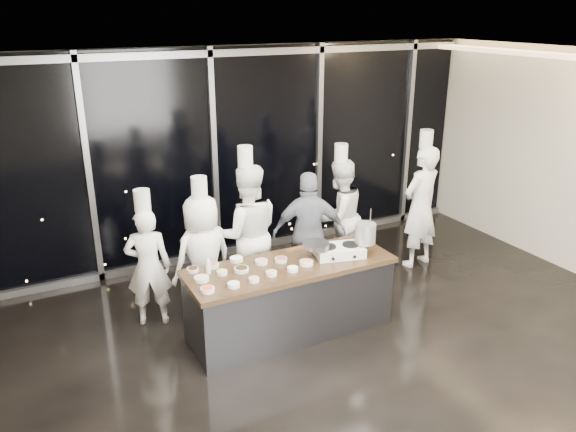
% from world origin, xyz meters
% --- Properties ---
extents(ground, '(9.00, 9.00, 0.00)m').
position_xyz_m(ground, '(0.00, 0.00, 0.00)').
color(ground, black).
rests_on(ground, ground).
extents(room_shell, '(9.02, 7.02, 3.21)m').
position_xyz_m(room_shell, '(0.18, 0.00, 2.25)').
color(room_shell, beige).
rests_on(room_shell, ground).
extents(window_wall, '(8.90, 0.11, 3.20)m').
position_xyz_m(window_wall, '(0.00, 3.43, 1.60)').
color(window_wall, black).
rests_on(window_wall, ground).
extents(demo_counter, '(2.46, 0.86, 0.90)m').
position_xyz_m(demo_counter, '(0.00, 0.90, 0.45)').
color(demo_counter, '#39393E').
rests_on(demo_counter, ground).
extents(stove, '(0.64, 0.48, 0.14)m').
position_xyz_m(stove, '(0.63, 0.85, 0.96)').
color(stove, silver).
rests_on(stove, demo_counter).
extents(frying_pan, '(0.59, 0.39, 0.05)m').
position_xyz_m(frying_pan, '(0.34, 0.92, 1.07)').
color(frying_pan, slate).
rests_on(frying_pan, stove).
extents(stock_pot, '(0.30, 0.30, 0.25)m').
position_xyz_m(stock_pot, '(0.94, 0.76, 1.16)').
color(stock_pot, silver).
rests_on(stock_pot, stove).
extents(prep_bowls, '(1.40, 0.74, 0.05)m').
position_xyz_m(prep_bowls, '(-0.56, 0.94, 0.93)').
color(prep_bowls, silver).
rests_on(prep_bowls, demo_counter).
extents(squeeze_bottle, '(0.06, 0.06, 0.21)m').
position_xyz_m(squeeze_bottle, '(-0.93, 1.09, 1.00)').
color(squeeze_bottle, silver).
rests_on(squeeze_bottle, demo_counter).
extents(chef_far_left, '(0.63, 0.51, 1.73)m').
position_xyz_m(chef_far_left, '(-1.43, 1.88, 0.78)').
color(chef_far_left, white).
rests_on(chef_far_left, ground).
extents(chef_left, '(0.88, 0.67, 1.84)m').
position_xyz_m(chef_left, '(-0.78, 1.73, 0.82)').
color(chef_left, white).
rests_on(chef_left, ground).
extents(chef_center, '(1.05, 0.90, 2.10)m').
position_xyz_m(chef_center, '(-0.12, 1.90, 0.94)').
color(chef_center, white).
rests_on(chef_center, ground).
extents(guest, '(1.08, 0.76, 1.70)m').
position_xyz_m(guest, '(0.72, 1.74, 0.85)').
color(guest, '#131D35').
rests_on(guest, ground).
extents(chef_right, '(0.93, 0.79, 1.92)m').
position_xyz_m(chef_right, '(1.43, 2.13, 0.86)').
color(chef_right, white).
rests_on(chef_right, ground).
extents(chef_side, '(0.75, 0.56, 2.08)m').
position_xyz_m(chef_side, '(2.61, 1.75, 0.94)').
color(chef_side, white).
rests_on(chef_side, ground).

